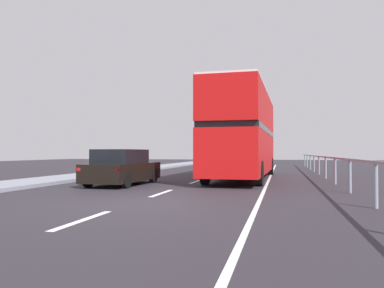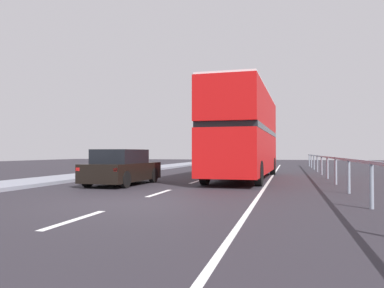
# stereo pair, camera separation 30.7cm
# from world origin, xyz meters

# --- Properties ---
(ground_plane) EXTENTS (75.34, 120.00, 0.10)m
(ground_plane) POSITION_xyz_m (0.00, 0.00, -0.05)
(ground_plane) COLOR #2A262D
(lane_paint_markings) EXTENTS (3.35, 46.00, 0.01)m
(lane_paint_markings) POSITION_xyz_m (2.02, 8.41, 0.00)
(lane_paint_markings) COLOR silver
(lane_paint_markings) RESTS_ON ground
(bridge_side_railing) EXTENTS (0.10, 42.00, 1.13)m
(bridge_side_railing) POSITION_xyz_m (5.98, 9.00, 0.91)
(bridge_side_railing) COLOR gray
(bridge_side_railing) RESTS_ON ground
(double_decker_bus_red) EXTENTS (2.73, 10.94, 4.34)m
(double_decker_bus_red) POSITION_xyz_m (1.96, 9.65, 2.32)
(double_decker_bus_red) COLOR red
(double_decker_bus_red) RESTS_ON ground
(hatchback_car_near) EXTENTS (1.92, 4.19, 1.45)m
(hatchback_car_near) POSITION_xyz_m (-2.54, 5.00, 0.69)
(hatchback_car_near) COLOR black
(hatchback_car_near) RESTS_ON ground
(sedan_car_ahead) EXTENTS (1.81, 4.12, 1.35)m
(sedan_car_ahead) POSITION_xyz_m (-2.25, 25.85, 0.65)
(sedan_car_ahead) COLOR #89959A
(sedan_car_ahead) RESTS_ON ground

